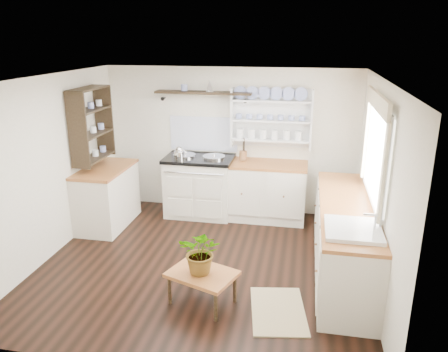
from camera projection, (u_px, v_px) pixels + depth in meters
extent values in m
cube|color=black|center=(204.00, 263.00, 5.54)|extent=(4.00, 3.80, 0.01)
cube|color=beige|center=(230.00, 141.00, 6.95)|extent=(4.00, 0.02, 2.30)
cube|color=beige|center=(378.00, 188.00, 4.82)|extent=(0.02, 3.80, 2.30)
cube|color=beige|center=(49.00, 168.00, 5.54)|extent=(0.02, 3.80, 2.30)
cube|color=white|center=(201.00, 79.00, 4.82)|extent=(4.00, 3.80, 0.01)
cube|color=white|center=(376.00, 154.00, 4.86)|extent=(0.04, 1.40, 1.00)
cube|color=white|center=(374.00, 154.00, 4.86)|extent=(0.02, 1.50, 1.10)
cube|color=beige|center=(378.00, 101.00, 4.69)|extent=(0.04, 1.55, 0.18)
cube|color=silver|center=(200.00, 187.00, 6.94)|extent=(1.02, 0.67, 0.90)
cube|color=black|center=(199.00, 159.00, 6.79)|extent=(1.06, 0.71, 0.05)
cylinder|color=silver|center=(185.00, 155.00, 6.82)|extent=(0.35, 0.35, 0.03)
cylinder|color=silver|center=(214.00, 157.00, 6.74)|extent=(0.35, 0.35, 0.03)
cylinder|color=silver|center=(193.00, 173.00, 6.49)|extent=(0.92, 0.02, 0.02)
cube|color=beige|center=(265.00, 191.00, 6.78)|extent=(1.25, 0.60, 0.88)
cube|color=brown|center=(265.00, 164.00, 6.65)|extent=(1.27, 0.63, 0.04)
cube|color=beige|center=(344.00, 240.00, 5.19)|extent=(0.60, 2.40, 0.88)
cube|color=brown|center=(347.00, 205.00, 5.05)|extent=(0.62, 2.43, 0.04)
cube|color=white|center=(352.00, 240.00, 4.37)|extent=(0.55, 0.60, 0.28)
cylinder|color=silver|center=(375.00, 224.00, 4.28)|extent=(0.02, 0.02, 0.22)
cube|color=beige|center=(107.00, 197.00, 6.55)|extent=(0.60, 1.10, 0.88)
cube|color=brown|center=(105.00, 169.00, 6.41)|extent=(0.62, 1.13, 0.04)
cube|color=white|center=(272.00, 118.00, 6.69)|extent=(1.20, 0.03, 0.90)
cube|color=white|center=(271.00, 119.00, 6.61)|extent=(1.20, 0.22, 0.02)
cylinder|color=navy|center=(272.00, 101.00, 6.54)|extent=(0.20, 0.02, 0.20)
cube|color=black|center=(203.00, 93.00, 6.67)|extent=(1.50, 0.24, 0.04)
cone|color=black|center=(164.00, 98.00, 6.88)|extent=(0.06, 0.20, 0.06)
cone|color=black|center=(246.00, 100.00, 6.65)|extent=(0.06, 0.20, 0.06)
cube|color=black|center=(91.00, 124.00, 6.23)|extent=(0.28, 0.80, 1.05)
cylinder|color=brown|center=(243.00, 156.00, 6.76)|extent=(0.12, 0.12, 0.14)
cube|color=brown|center=(202.00, 274.00, 4.62)|extent=(0.81, 0.69, 0.04)
cylinder|color=black|center=(170.00, 290.00, 4.66)|extent=(0.04, 0.04, 0.33)
cylinder|color=black|center=(191.00, 274.00, 4.97)|extent=(0.04, 0.04, 0.33)
cylinder|color=black|center=(216.00, 307.00, 4.37)|extent=(0.04, 0.04, 0.33)
cylinder|color=black|center=(235.00, 288.00, 4.69)|extent=(0.04, 0.04, 0.33)
imported|color=#3F7233|center=(202.00, 252.00, 4.54)|extent=(0.47, 0.42, 0.49)
cube|color=#8C7251|center=(278.00, 311.00, 4.57)|extent=(0.68, 0.93, 0.02)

